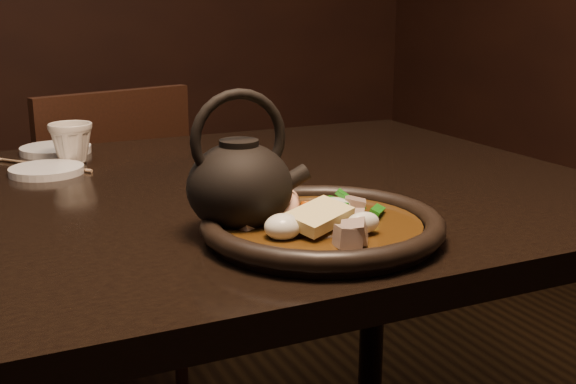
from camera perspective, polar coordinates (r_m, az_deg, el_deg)
name	(u,v)px	position (r m, az deg, el deg)	size (l,w,h in m)	color
table	(93,253)	(1.10, -15.13, -4.71)	(1.60, 0.90, 0.75)	black
chair	(100,241)	(1.85, -14.61, -3.77)	(0.49, 0.49, 0.84)	black
plate	(322,226)	(0.88, 2.71, -2.71)	(0.30, 0.30, 0.03)	black
stirfry	(317,221)	(0.88, 2.29, -2.30)	(0.20, 0.23, 0.06)	#37200A
saucer_left	(47,170)	(1.28, -18.53, 1.64)	(0.12, 0.12, 0.01)	silver
saucer_right	(56,150)	(1.45, -17.88, 3.20)	(0.13, 0.13, 0.01)	silver
tea_cup	(71,142)	(1.34, -16.76, 3.83)	(0.08, 0.07, 0.08)	beige
chopsticks	(43,165)	(1.33, -18.77, 2.04)	(0.14, 0.17, 0.01)	#9D7B5A
teapot	(240,182)	(0.89, -3.80, 0.79)	(0.16, 0.13, 0.18)	black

